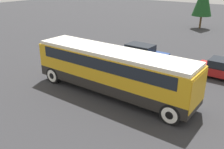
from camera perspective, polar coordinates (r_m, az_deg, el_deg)
ground_plane at (r=16.73m, az=0.00°, el=-4.30°), size 120.00×120.00×0.00m
tour_bus at (r=15.95m, az=0.28°, el=1.51°), size 11.19×2.60×3.00m
parked_car_mid at (r=22.87m, az=6.73°, el=4.89°), size 4.67×1.88×1.53m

